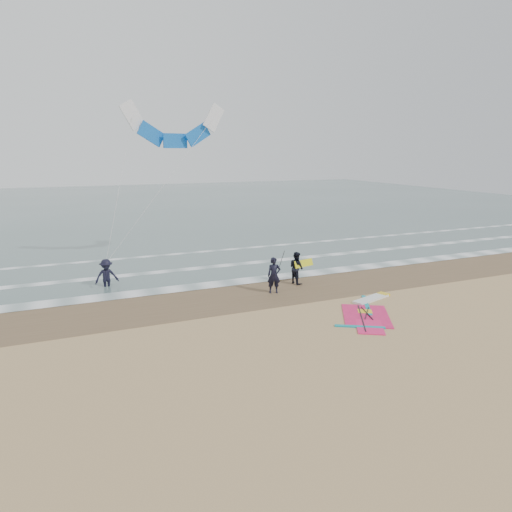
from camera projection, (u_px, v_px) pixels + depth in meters
name	position (u px, v px, depth m)	size (l,w,h in m)	color
ground	(322.00, 333.00, 18.31)	(120.00, 120.00, 0.00)	tan
sea_water	(137.00, 206.00, 61.37)	(120.00, 80.00, 0.02)	#47605E
wet_sand_band	(262.00, 292.00, 23.69)	(120.00, 5.00, 0.01)	brown
foam_waterline	(233.00, 271.00, 27.67)	(120.00, 9.15, 0.02)	white
windsurf_rig	(369.00, 311.00, 20.80)	(4.85, 4.60, 0.12)	white
person_standing	(274.00, 275.00, 23.33)	(0.68, 0.45, 1.87)	black
person_walking	(296.00, 268.00, 25.02)	(0.87, 0.68, 1.79)	black
person_wading	(106.00, 270.00, 24.32)	(1.22, 0.70, 1.89)	black
held_pole	(279.00, 267.00, 23.35)	(0.17, 0.86, 1.82)	black
carried_kiteboard	(304.00, 263.00, 25.03)	(1.30, 0.51, 0.39)	yellow
surf_kite	(175.00, 129.00, 28.24)	(8.32, 4.44, 8.88)	white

